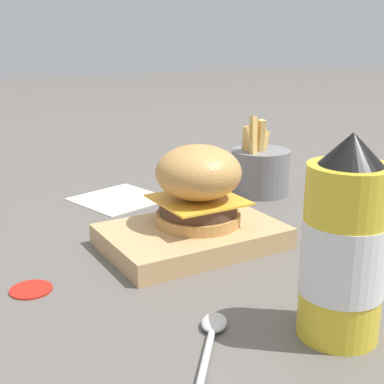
% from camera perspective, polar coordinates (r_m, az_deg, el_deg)
% --- Properties ---
extents(ground_plane, '(6.00, 6.00, 0.00)m').
position_cam_1_polar(ground_plane, '(0.76, 2.33, -5.53)').
color(ground_plane, '#5B5651').
extents(serving_board, '(0.24, 0.16, 0.03)m').
position_cam_1_polar(serving_board, '(0.75, 0.00, -4.75)').
color(serving_board, tan).
rests_on(serving_board, ground_plane).
extents(burger, '(0.12, 0.12, 0.11)m').
position_cam_1_polar(burger, '(0.74, 0.68, 0.80)').
color(burger, tan).
rests_on(burger, serving_board).
extents(ketchup_bottle, '(0.08, 0.08, 0.20)m').
position_cam_1_polar(ketchup_bottle, '(0.53, 15.88, -5.77)').
color(ketchup_bottle, yellow).
rests_on(ketchup_bottle, ground_plane).
extents(fries_basket, '(0.11, 0.11, 0.15)m').
position_cam_1_polar(fries_basket, '(0.99, 7.27, 2.34)').
color(fries_basket, slate).
rests_on(fries_basket, ground_plane).
extents(spoon, '(0.13, 0.15, 0.01)m').
position_cam_1_polar(spoon, '(0.53, 1.90, -15.66)').
color(spoon, silver).
rests_on(spoon, ground_plane).
extents(ketchup_puddle, '(0.05, 0.05, 0.00)m').
position_cam_1_polar(ketchup_puddle, '(0.66, -16.80, -9.85)').
color(ketchup_puddle, '#B21E14').
rests_on(ketchup_puddle, ground_plane).
extents(parchment_square, '(0.17, 0.17, 0.00)m').
position_cam_1_polar(parchment_square, '(0.97, -7.76, -0.69)').
color(parchment_square, beige).
rests_on(parchment_square, ground_plane).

